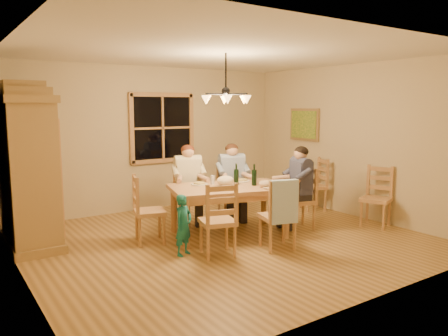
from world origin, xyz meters
TOP-DOWN VIEW (x-y plane):
  - floor at (0.00, 0.00)m, footprint 5.50×5.50m
  - ceiling at (0.00, 0.00)m, footprint 5.50×5.00m
  - wall_back at (0.00, 2.50)m, footprint 5.50×0.02m
  - wall_left at (-2.75, 0.00)m, footprint 0.02×5.00m
  - wall_right at (2.75, 0.00)m, footprint 0.02×5.00m
  - window at (0.20, 2.47)m, footprint 1.30×0.06m
  - painting at (2.71, 1.20)m, footprint 0.06×0.78m
  - chandelier at (-0.00, 0.00)m, footprint 0.77×0.68m
  - armoire at (-2.42, 1.36)m, footprint 0.66×1.40m
  - dining_table at (0.18, 0.18)m, footprint 1.95×1.49m
  - chair_far_left at (-0.02, 1.09)m, footprint 0.54×0.52m
  - chair_far_right at (0.72, 0.88)m, footprint 0.54×0.52m
  - chair_near_left at (-0.46, -0.49)m, footprint 0.54×0.52m
  - chair_near_right at (0.37, -0.72)m, footprint 0.54×0.52m
  - chair_end_left at (-0.98, 0.51)m, footprint 0.52×0.54m
  - chair_end_right at (1.34, -0.14)m, footprint 0.52×0.54m
  - adult_woman at (-0.02, 1.09)m, footprint 0.48×0.51m
  - adult_plaid_man at (0.72, 0.88)m, footprint 0.48×0.51m
  - adult_slate_man at (1.34, -0.14)m, footprint 0.51×0.48m
  - towel at (0.32, -0.90)m, footprint 0.39×0.20m
  - wine_bottle_a at (0.35, 0.23)m, footprint 0.08×0.08m
  - wine_bottle_b at (0.54, 0.03)m, footprint 0.08×0.08m
  - plate_woman at (-0.13, 0.54)m, footprint 0.26×0.26m
  - plate_plaid at (0.60, 0.41)m, footprint 0.26×0.26m
  - plate_slate at (0.84, 0.04)m, footprint 0.26×0.26m
  - wine_glass_a at (0.07, 0.46)m, footprint 0.06×0.06m
  - wine_glass_b at (0.71, 0.21)m, footprint 0.06×0.06m
  - cap at (0.57, -0.22)m, footprint 0.20×0.20m
  - napkin at (-0.00, 0.06)m, footprint 0.21×0.18m
  - cloth_bundle at (0.16, 0.25)m, footprint 0.28×0.22m
  - child at (-0.83, -0.23)m, footprint 0.35×0.30m
  - chair_spare_front at (2.45, -0.76)m, footprint 0.55×0.57m
  - chair_spare_back at (2.45, 0.65)m, footprint 0.55×0.56m

SIDE VIEW (x-z plane):
  - floor at x=0.00m, z-range 0.00..0.00m
  - chair_far_left at x=-0.02m, z-range -0.19..0.80m
  - chair_far_right at x=0.72m, z-range -0.19..0.80m
  - chair_near_left at x=-0.46m, z-range -0.19..0.80m
  - chair_near_right at x=0.37m, z-range -0.19..0.80m
  - chair_end_left at x=-0.98m, z-range -0.19..0.80m
  - chair_end_right at x=1.34m, z-range -0.19..0.80m
  - chair_spare_front at x=2.45m, z-range -0.19..0.80m
  - chair_spare_back at x=2.45m, z-range -0.19..0.80m
  - child at x=-0.83m, z-range 0.00..0.81m
  - dining_table at x=0.18m, z-range 0.28..1.04m
  - towel at x=0.32m, z-range 0.41..0.99m
  - plate_woman at x=-0.13m, z-range 0.76..0.78m
  - plate_plaid at x=0.60m, z-range 0.76..0.78m
  - plate_slate at x=0.84m, z-range 0.76..0.78m
  - napkin at x=0.00m, z-range 0.76..0.79m
  - cap at x=0.57m, z-range 0.76..0.87m
  - wine_glass_a at x=0.07m, z-range 0.76..0.90m
  - wine_glass_b at x=0.71m, z-range 0.76..0.90m
  - cloth_bundle at x=0.16m, z-range 0.76..0.91m
  - adult_woman at x=-0.02m, z-range 0.40..1.28m
  - adult_plaid_man at x=0.72m, z-range 0.40..1.28m
  - adult_slate_man at x=1.34m, z-range 0.40..1.28m
  - wine_bottle_a at x=0.35m, z-range 0.76..1.09m
  - wine_bottle_b at x=0.54m, z-range 0.76..1.09m
  - armoire at x=-2.42m, z-range -0.09..2.21m
  - wall_back at x=0.00m, z-range 0.00..2.70m
  - wall_left at x=-2.75m, z-range 0.00..2.70m
  - wall_right at x=2.75m, z-range 0.00..2.70m
  - window at x=0.20m, z-range 0.90..2.20m
  - painting at x=2.71m, z-range 1.28..1.92m
  - chandelier at x=0.00m, z-range 1.72..2.43m
  - ceiling at x=0.00m, z-range 2.69..2.71m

